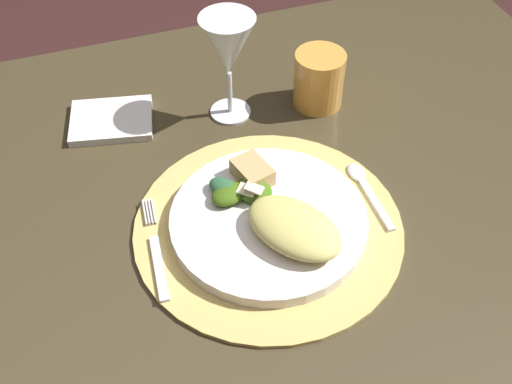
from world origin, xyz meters
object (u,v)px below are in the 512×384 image
spoon (364,185)px  wine_glass (228,49)px  fork (156,252)px  napkin (111,120)px  dinner_plate (268,221)px  dining_table (266,261)px  amber_tumbler (319,79)px

spoon → wine_glass: wine_glass is taller
fork → napkin: size_ratio=1.35×
dinner_plate → wine_glass: wine_glass is taller
dining_table → dinner_plate: 0.18m
dining_table → wine_glass: (0.01, 0.19, 0.27)m
spoon → wine_glass: bearing=119.8°
napkin → amber_tumbler: amber_tumbler is taller
fork → amber_tumbler: size_ratio=1.86×
wine_glass → spoon: bearing=-60.2°
fork → wine_glass: 0.32m
spoon → dining_table: bearing=166.0°
spoon → napkin: bearing=140.3°
dinner_plate → napkin: (-0.16, 0.28, -0.01)m
napkin → fork: bearing=-88.4°
amber_tumbler → wine_glass: bearing=171.5°
dining_table → napkin: 0.33m
dinner_plate → fork: (-0.15, 0.00, -0.01)m
fork → amber_tumbler: (0.32, 0.22, 0.04)m
dining_table → fork: fork is taller
fork → dining_table: bearing=17.6°
fork → spoon: size_ratio=1.28×
dinner_plate → wine_glass: 0.27m
dinner_plate → spoon: dinner_plate is taller
dining_table → wine_glass: bearing=88.1°
napkin → wine_glass: size_ratio=0.74×
dining_table → spoon: (0.13, -0.03, 0.16)m
dining_table → fork: size_ratio=7.07×
spoon → napkin: same height
spoon → amber_tumbler: amber_tumbler is taller
fork → wine_glass: size_ratio=0.99×
dinner_plate → napkin: dinner_plate is taller
spoon → wine_glass: size_ratio=0.78×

